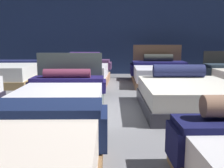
# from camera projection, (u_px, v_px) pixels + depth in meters

# --- Properties ---
(ground_plane) EXTENTS (18.00, 18.00, 0.02)m
(ground_plane) POSITION_uv_depth(u_px,v_px,m) (128.00, 113.00, 4.25)
(ground_plane) COLOR slate
(showroom_back_wall) EXTENTS (18.00, 0.06, 3.50)m
(showroom_back_wall) POSITION_uv_depth(u_px,v_px,m) (122.00, 24.00, 8.91)
(showroom_back_wall) COLOR navy
(showroom_back_wall) RESTS_ON ground_plane
(bed_5) EXTENTS (1.52, 2.19, 0.92)m
(bed_5) POSITION_uv_depth(u_px,v_px,m) (62.00, 96.00, 4.44)
(bed_5) COLOR #4D5954
(bed_5) RESTS_ON ground_plane
(bed_6) EXTENTS (1.63, 1.98, 0.71)m
(bed_6) POSITION_uv_depth(u_px,v_px,m) (188.00, 96.00, 4.40)
(bed_6) COLOR #2E2E37
(bed_6) RESTS_ON ground_plane
(bed_8) EXTENTS (1.76, 2.20, 0.59)m
(bed_8) POSITION_uv_depth(u_px,v_px,m) (6.00, 74.00, 7.09)
(bed_8) COLOR olive
(bed_8) RESTS_ON ground_plane
(bed_9) EXTENTS (1.59, 2.06, 0.84)m
(bed_9) POSITION_uv_depth(u_px,v_px,m) (82.00, 73.00, 7.15)
(bed_9) COLOR #976C4F
(bed_9) RESTS_ON ground_plane
(bed_10) EXTENTS (1.70, 2.13, 1.04)m
(bed_10) POSITION_uv_depth(u_px,v_px,m) (161.00, 73.00, 7.17)
(bed_10) COLOR brown
(bed_10) RESTS_ON ground_plane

